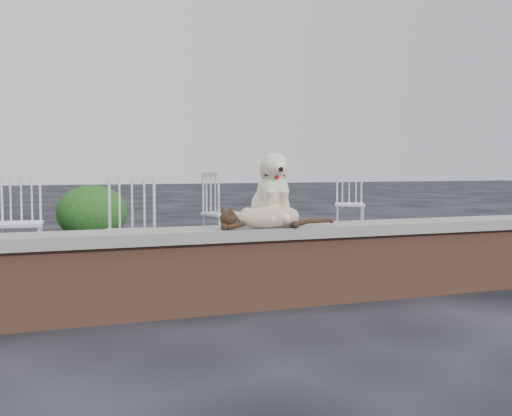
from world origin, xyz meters
name	(u,v)px	position (x,y,z in m)	size (l,w,h in m)	color
ground	(228,309)	(0.00, 0.00, 0.00)	(60.00, 60.00, 0.00)	black
brick_wall	(228,274)	(0.00, 0.00, 0.25)	(6.00, 0.30, 0.50)	brown
capstone	(228,233)	(0.00, 0.00, 0.54)	(6.20, 0.40, 0.08)	slate
dog	(270,189)	(0.34, 0.04, 0.85)	(0.35, 0.46, 0.54)	beige
cat	(267,216)	(0.26, -0.11, 0.67)	(1.02, 0.24, 0.17)	tan
chair_d	(350,203)	(3.05, 3.74, 0.47)	(0.56, 0.56, 0.94)	white
chair_b	(20,222)	(-1.41, 2.23, 0.47)	(0.56, 0.56, 0.94)	white
chair_c	(131,230)	(-0.51, 1.13, 0.47)	(0.56, 0.56, 0.94)	white
chair_e	(225,212)	(0.83, 2.73, 0.47)	(0.56, 0.56, 0.94)	white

